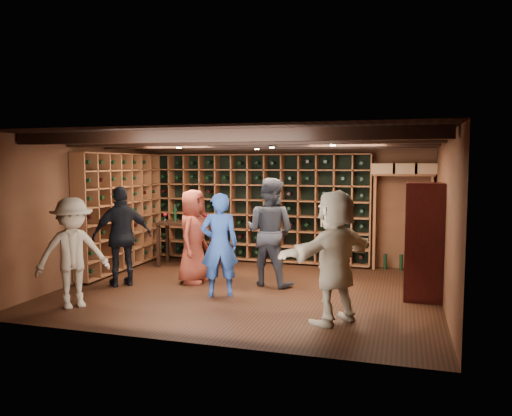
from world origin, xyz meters
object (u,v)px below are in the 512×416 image
(man_blue_shirt, at_px, (219,245))
(guest_beige, at_px, (335,257))
(man_grey_suit, at_px, (270,232))
(display_cabinet, at_px, (423,244))
(tasting_table, at_px, (188,227))
(guest_red_floral, at_px, (193,236))
(guest_khaki, at_px, (73,253))
(guest_woman_black, at_px, (122,236))

(man_blue_shirt, xyz_separation_m, guest_beige, (1.90, -0.81, 0.06))
(man_grey_suit, bearing_deg, display_cabinet, -172.52)
(display_cabinet, distance_m, guest_beige, 1.86)
(man_blue_shirt, xyz_separation_m, man_grey_suit, (0.57, 0.91, 0.10))
(man_blue_shirt, relative_size, tasting_table, 1.30)
(man_blue_shirt, relative_size, guest_beige, 0.93)
(guest_red_floral, height_order, tasting_table, guest_red_floral)
(guest_khaki, bearing_deg, guest_red_floral, 12.88)
(guest_red_floral, relative_size, guest_khaki, 1.02)
(display_cabinet, relative_size, guest_beige, 1.01)
(man_blue_shirt, bearing_deg, tasting_table, -78.07)
(tasting_table, bearing_deg, guest_red_floral, -68.01)
(guest_khaki, height_order, tasting_table, guest_khaki)
(man_blue_shirt, bearing_deg, guest_red_floral, -66.79)
(man_grey_suit, distance_m, tasting_table, 2.27)
(display_cabinet, xyz_separation_m, man_grey_suit, (-2.46, 0.25, 0.06))
(man_blue_shirt, distance_m, guest_khaki, 2.15)
(guest_red_floral, bearing_deg, man_grey_suit, -81.59)
(man_grey_suit, bearing_deg, guest_beige, 140.89)
(guest_red_floral, relative_size, tasting_table, 1.30)
(guest_woman_black, bearing_deg, guest_red_floral, 163.00)
(display_cabinet, relative_size, guest_woman_black, 1.04)
(guest_red_floral, xyz_separation_m, guest_khaki, (-1.04, -1.89, -0.02))
(display_cabinet, distance_m, man_grey_suit, 2.47)
(display_cabinet, distance_m, guest_khaki, 5.16)
(tasting_table, bearing_deg, man_blue_shirt, -59.99)
(display_cabinet, relative_size, man_blue_shirt, 1.08)
(display_cabinet, bearing_deg, tasting_table, 163.47)
(display_cabinet, xyz_separation_m, guest_khaki, (-4.82, -1.85, -0.06))
(man_blue_shirt, relative_size, man_grey_suit, 0.89)
(display_cabinet, bearing_deg, man_grey_suit, 174.20)
(display_cabinet, bearing_deg, guest_beige, -127.62)
(tasting_table, bearing_deg, guest_khaki, -102.29)
(man_grey_suit, height_order, guest_beige, man_grey_suit)
(display_cabinet, bearing_deg, man_blue_shirt, -167.70)
(man_grey_suit, height_order, guest_khaki, man_grey_suit)
(guest_red_floral, bearing_deg, guest_woman_black, 116.93)
(guest_beige, bearing_deg, man_blue_shirt, -77.08)
(man_grey_suit, xyz_separation_m, guest_beige, (1.33, -1.72, -0.04))
(man_blue_shirt, distance_m, man_grey_suit, 1.08)
(guest_woman_black, relative_size, tasting_table, 1.36)
(display_cabinet, relative_size, man_grey_suit, 0.96)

